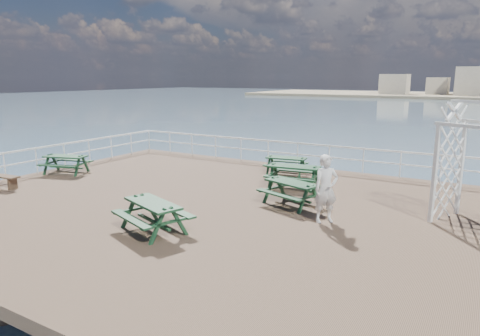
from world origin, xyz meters
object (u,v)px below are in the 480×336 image
object	(u,v)px
picnic_table_a	(66,160)
person	(326,189)
picnic_table_c	(294,172)
flat_bench_near	(0,178)
picnic_table_d	(153,210)
picnic_table_e	(292,188)
picnic_table_b	(286,162)

from	to	relation	value
picnic_table_a	person	distance (m)	11.47
picnic_table_c	flat_bench_near	xyz separation A→B (m)	(-9.16, -5.51, -0.23)
picnic_table_d	picnic_table_e	bearing A→B (deg)	81.16
picnic_table_d	flat_bench_near	world-z (taller)	picnic_table_d
picnic_table_a	flat_bench_near	bearing A→B (deg)	-107.75
person	picnic_table_c	bearing A→B (deg)	82.04
picnic_table_d	person	size ratio (longest dim) A/B	1.18
picnic_table_a	flat_bench_near	xyz separation A→B (m)	(0.00, -2.80, -0.19)
picnic_table_e	picnic_table_a	bearing A→B (deg)	-158.52
picnic_table_a	person	size ratio (longest dim) A/B	1.10
flat_bench_near	picnic_table_d	bearing A→B (deg)	-10.19
picnic_table_a	picnic_table_c	size ratio (longest dim) A/B	1.02
person	flat_bench_near	bearing A→B (deg)	147.46
picnic_table_b	picnic_table_d	distance (m)	7.97
picnic_table_b	flat_bench_near	bearing A→B (deg)	-145.80
picnic_table_c	picnic_table_d	bearing A→B (deg)	-109.77
flat_bench_near	person	xyz separation A→B (m)	(11.45, 2.40, 0.60)
picnic_table_e	person	bearing A→B (deg)	-16.28
picnic_table_b	picnic_table_c	world-z (taller)	picnic_table_c
flat_bench_near	person	size ratio (longest dim) A/B	0.88
picnic_table_a	picnic_table_d	distance (m)	8.55
picnic_table_b	flat_bench_near	distance (m)	10.89
picnic_table_a	picnic_table_c	world-z (taller)	picnic_table_c
flat_bench_near	picnic_table_e	bearing A→B (deg)	12.85
picnic_table_a	picnic_table_e	size ratio (longest dim) A/B	0.99
picnic_table_e	picnic_table_c	bearing A→B (deg)	129.92
picnic_table_b	picnic_table_d	size ratio (longest dim) A/B	0.81
picnic_table_e	flat_bench_near	xyz separation A→B (m)	(-10.01, -3.39, -0.20)
picnic_table_a	person	bearing A→B (deg)	-19.75
picnic_table_c	picnic_table_e	world-z (taller)	picnic_table_c
picnic_table_d	person	bearing A→B (deg)	59.32
picnic_table_d	flat_bench_near	bearing A→B (deg)	-164.69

